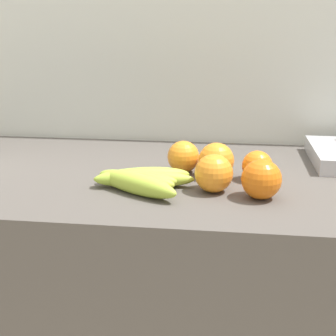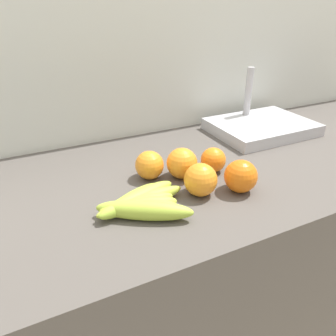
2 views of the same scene
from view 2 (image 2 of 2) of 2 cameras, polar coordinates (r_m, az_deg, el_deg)
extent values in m
cube|color=#514C47|center=(1.18, 6.03, -19.39)|extent=(1.77, 0.61, 0.89)
cube|color=silver|center=(1.28, -1.36, -3.26)|extent=(2.17, 0.06, 1.30)
ellipsoid|color=#ACCB3F|center=(0.69, -4.09, -7.28)|extent=(0.20, 0.14, 0.04)
ellipsoid|color=#B6C83F|center=(0.70, -5.03, -6.91)|extent=(0.17, 0.09, 0.04)
ellipsoid|color=#BBC93F|center=(0.70, -5.02, -6.65)|extent=(0.17, 0.07, 0.04)
ellipsoid|color=#AFC33F|center=(0.71, -5.24, -6.29)|extent=(0.17, 0.04, 0.04)
ellipsoid|color=#B0C53F|center=(0.72, -4.62, -5.72)|extent=(0.21, 0.06, 0.03)
ellipsoid|color=#A8CD3F|center=(0.72, -5.20, -5.31)|extent=(0.20, 0.10, 0.04)
ellipsoid|color=#AAC43F|center=(0.73, -6.23, -5.50)|extent=(0.17, 0.10, 0.04)
sphere|color=orange|center=(0.79, 12.43, -1.40)|extent=(0.08, 0.08, 0.08)
sphere|color=orange|center=(0.87, 7.80, 1.38)|extent=(0.07, 0.07, 0.07)
sphere|color=orange|center=(0.76, 5.64, -2.03)|extent=(0.08, 0.08, 0.08)
sphere|color=orange|center=(0.83, -3.21, 0.50)|extent=(0.07, 0.07, 0.07)
sphere|color=orange|center=(0.83, 2.42, 0.84)|extent=(0.08, 0.08, 0.08)
cube|color=#B7BABF|center=(1.17, 15.77, 6.83)|extent=(0.33, 0.24, 0.04)
cylinder|color=#B2B2B7|center=(1.20, 13.70, 12.70)|extent=(0.02, 0.02, 0.16)
camera|label=1|loc=(0.54, 101.58, -15.68)|focal=51.79mm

